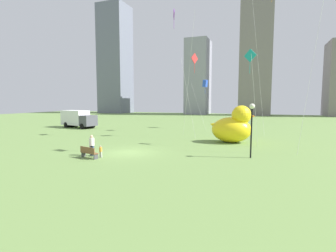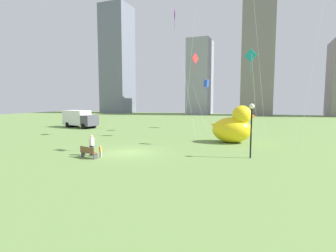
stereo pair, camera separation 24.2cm
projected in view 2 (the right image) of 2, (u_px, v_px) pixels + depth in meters
ground_plane at (129, 152)px, 22.74m from camera, size 140.00×140.00×0.00m
park_bench at (88, 152)px, 20.43m from camera, size 1.73×0.85×0.90m
person_adult at (92, 144)px, 21.34m from camera, size 0.42×0.42×1.71m
person_child at (100, 151)px, 20.73m from camera, size 0.23×0.23×0.94m
giant_inflatable_duck at (233, 127)px, 27.76m from camera, size 4.83×3.10×4.01m
lamppost at (251, 118)px, 20.13m from camera, size 0.41×0.41×4.29m
box_truck at (80, 119)px, 43.14m from camera, size 6.88×3.68×2.85m
city_skyline at (208, 64)px, 83.69m from camera, size 81.35×15.09×39.39m
kite_blue at (206, 84)px, 41.54m from camera, size 2.82×2.57×7.86m
kite_teal at (251, 59)px, 24.83m from camera, size 1.59×1.27×9.47m
kite_red at (195, 62)px, 30.98m from camera, size 2.15×2.11×10.18m
kite_purple at (176, 21)px, 30.82m from camera, size 2.96×3.27×15.35m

